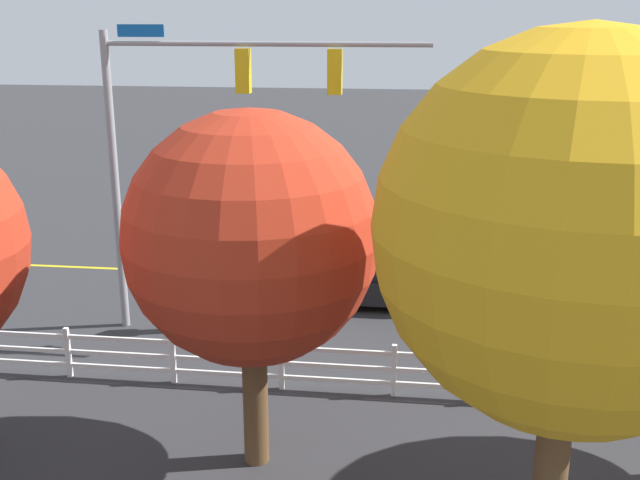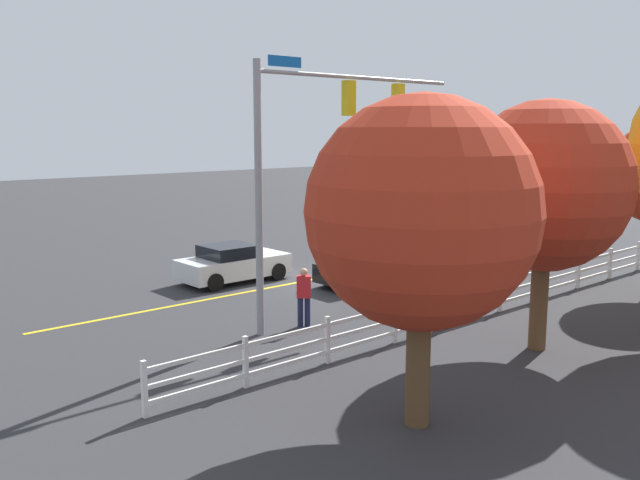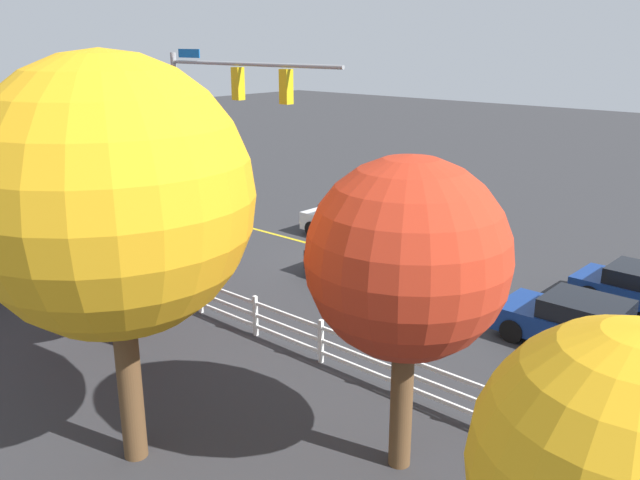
% 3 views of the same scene
% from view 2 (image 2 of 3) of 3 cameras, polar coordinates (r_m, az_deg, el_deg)
% --- Properties ---
extents(ground_plane, '(120.00, 120.00, 0.00)m').
position_cam_2_polar(ground_plane, '(25.01, -1.32, -3.48)').
color(ground_plane, '#2D2D30').
extents(lane_center_stripe, '(28.00, 0.16, 0.01)m').
position_cam_2_polar(lane_center_stripe, '(27.68, 5.06, -2.26)').
color(lane_center_stripe, gold).
rests_on(lane_center_stripe, ground_plane).
extents(signal_assembly, '(7.61, 0.38, 7.43)m').
position_cam_2_polar(signal_assembly, '(19.23, -0.08, 8.41)').
color(signal_assembly, gray).
rests_on(signal_assembly, ground_plane).
extents(car_0, '(4.26, 1.98, 1.25)m').
position_cam_2_polar(car_0, '(32.59, 9.17, 0.48)').
color(car_0, navy).
rests_on(car_0, ground_plane).
extents(car_1, '(4.03, 1.95, 1.38)m').
position_cam_2_polar(car_1, '(25.00, -7.37, -1.98)').
color(car_1, silver).
rests_on(car_1, ground_plane).
extents(car_2, '(4.42, 1.88, 1.38)m').
position_cam_2_polar(car_2, '(24.67, 4.65, -2.11)').
color(car_2, black).
rests_on(car_2, ground_plane).
extents(car_3, '(3.98, 1.95, 1.36)m').
position_cam_2_polar(car_3, '(29.80, 14.15, -0.38)').
color(car_3, navy).
rests_on(car_3, ground_plane).
extents(pedestrian, '(0.47, 0.46, 1.69)m').
position_cam_2_polar(pedestrian, '(19.13, -1.37, -4.62)').
color(pedestrian, '#191E3F').
rests_on(pedestrian, ground_plane).
extents(white_rail_fence, '(26.10, 0.10, 1.15)m').
position_cam_2_polar(white_rail_fence, '(22.46, 16.62, -3.77)').
color(white_rail_fence, white).
rests_on(white_rail_fence, ground_plane).
extents(tree_0, '(4.28, 4.28, 6.18)m').
position_cam_2_polar(tree_0, '(12.35, 8.54, 2.21)').
color(tree_0, brown).
rests_on(tree_0, ground_plane).
extents(tree_3, '(4.22, 4.22, 6.27)m').
position_cam_2_polar(tree_3, '(17.55, 18.40, 4.30)').
color(tree_3, brown).
rests_on(tree_3, ground_plane).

